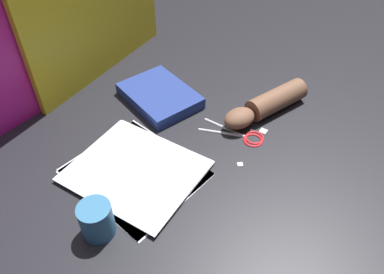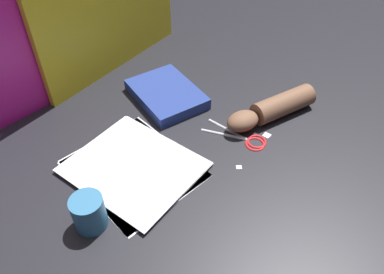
% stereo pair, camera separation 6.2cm
% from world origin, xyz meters
% --- Properties ---
extents(ground_plane, '(6.00, 6.00, 0.00)m').
position_xyz_m(ground_plane, '(0.00, 0.00, 0.00)').
color(ground_plane, black).
extents(backdrop_panel_center, '(0.58, 0.08, 0.43)m').
position_xyz_m(backdrop_panel_center, '(0.19, 0.47, 0.22)').
color(backdrop_panel_center, yellow).
rests_on(backdrop_panel_center, ground_plane).
extents(paper_stack, '(0.30, 0.34, 0.01)m').
position_xyz_m(paper_stack, '(-0.11, 0.06, 0.01)').
color(paper_stack, white).
rests_on(paper_stack, ground_plane).
extents(book_closed, '(0.23, 0.28, 0.04)m').
position_xyz_m(book_closed, '(0.16, 0.21, 0.02)').
color(book_closed, navy).
rests_on(book_closed, ground_plane).
extents(scissors, '(0.11, 0.20, 0.01)m').
position_xyz_m(scissors, '(0.17, -0.09, 0.00)').
color(scissors, silver).
rests_on(scissors, ground_plane).
extents(hand_forearm, '(0.31, 0.16, 0.07)m').
position_xyz_m(hand_forearm, '(0.30, -0.09, 0.03)').
color(hand_forearm, brown).
rests_on(hand_forearm, ground_plane).
extents(paper_scrap_near, '(0.02, 0.02, 0.00)m').
position_xyz_m(paper_scrap_near, '(0.22, -0.13, 0.00)').
color(paper_scrap_near, white).
rests_on(paper_scrap_near, ground_plane).
extents(paper_scrap_mid, '(0.02, 0.02, 0.00)m').
position_xyz_m(paper_scrap_mid, '(0.07, -0.14, 0.00)').
color(paper_scrap_mid, white).
rests_on(paper_scrap_mid, ground_plane).
extents(mug, '(0.07, 0.07, 0.09)m').
position_xyz_m(mug, '(-0.29, 0.01, 0.04)').
color(mug, teal).
rests_on(mug, ground_plane).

